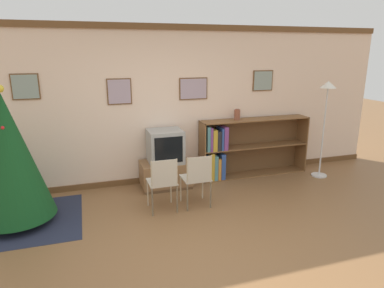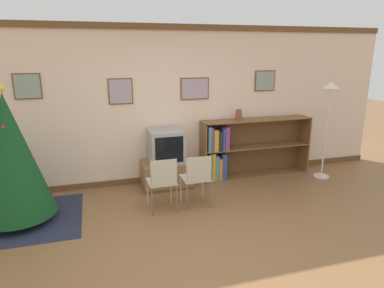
{
  "view_description": "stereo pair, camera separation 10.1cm",
  "coord_description": "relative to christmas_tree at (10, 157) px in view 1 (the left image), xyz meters",
  "views": [
    {
      "loc": [
        -1.19,
        -3.3,
        2.27
      ],
      "look_at": [
        0.29,
        1.32,
        0.95
      ],
      "focal_mm": 32.0,
      "sensor_mm": 36.0,
      "label": 1
    },
    {
      "loc": [
        -1.09,
        -3.33,
        2.27
      ],
      "look_at": [
        0.29,
        1.32,
        0.95
      ],
      "focal_mm": 32.0,
      "sensor_mm": 36.0,
      "label": 2
    }
  ],
  "objects": [
    {
      "name": "folding_chair_right",
      "position": [
        2.48,
        -0.28,
        -0.46
      ],
      "size": [
        0.4,
        0.4,
        0.82
      ],
      "color": "#BCB29E",
      "rests_on": "ground_plane"
    },
    {
      "name": "vase",
      "position": [
        3.59,
        0.79,
        0.23
      ],
      "size": [
        0.11,
        0.11,
        0.19
      ],
      "color": "brown",
      "rests_on": "bookshelf"
    },
    {
      "name": "area_rug",
      "position": [
        0.0,
        0.0,
        -0.93
      ],
      "size": [
        1.64,
        1.45,
        0.01
      ],
      "color": "#23283D",
      "rests_on": "ground_plane"
    },
    {
      "name": "bookshelf",
      "position": [
        3.58,
        0.75,
        -0.41
      ],
      "size": [
        2.08,
        0.36,
        1.07
      ],
      "color": "brown",
      "rests_on": "ground_plane"
    },
    {
      "name": "television",
      "position": [
        2.22,
        0.64,
        -0.21
      ],
      "size": [
        0.57,
        0.5,
        0.56
      ],
      "color": "#9E9E99",
      "rests_on": "tv_console"
    },
    {
      "name": "tv_console",
      "position": [
        2.22,
        0.65,
        -0.71
      ],
      "size": [
        0.84,
        0.54,
        0.45
      ],
      "color": "brown",
      "rests_on": "ground_plane"
    },
    {
      "name": "folding_chair_left",
      "position": [
        1.96,
        -0.28,
        -0.46
      ],
      "size": [
        0.4,
        0.4,
        0.82
      ],
      "color": "#BCB29E",
      "rests_on": "ground_plane"
    },
    {
      "name": "wall_back",
      "position": [
        2.16,
        0.98,
        0.42
      ],
      "size": [
        8.77,
        0.11,
        2.7
      ],
      "color": "beige",
      "rests_on": "ground_plane"
    },
    {
      "name": "christmas_tree",
      "position": [
        0.0,
        0.0,
        0.0
      ],
      "size": [
        1.01,
        1.01,
        1.86
      ],
      "color": "maroon",
      "rests_on": "area_rug"
    },
    {
      "name": "standing_lamp",
      "position": [
        5.08,
        0.28,
        0.42
      ],
      "size": [
        0.28,
        0.28,
        1.76
      ],
      "color": "silver",
      "rests_on": "ground_plane"
    },
    {
      "name": "ground_plane",
      "position": [
        2.16,
        -1.45,
        -0.93
      ],
      "size": [
        24.0,
        24.0,
        0.0
      ],
      "primitive_type": "plane",
      "color": "brown"
    }
  ]
}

